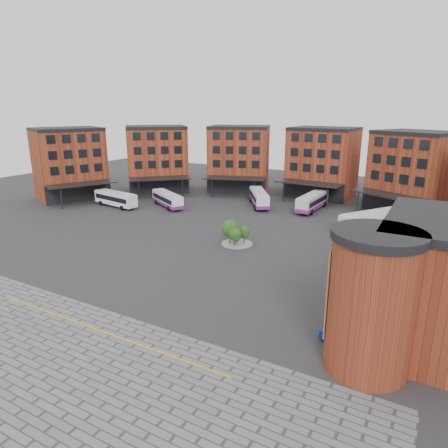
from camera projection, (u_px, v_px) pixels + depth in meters
The scene contains 12 objects.
ground at pixel (176, 271), 47.22m from camera, with size 160.00×160.00×0.00m, color #28282B.
paving_zone at pixel (14, 384), 27.84m from camera, with size 50.00×22.00×0.02m, color slate.
yellow_line at pixel (99, 330), 34.54m from camera, with size 26.00×0.15×0.02m, color gold.
main_building at pixel (268, 166), 79.47m from camera, with size 94.14×42.48×14.60m.
tree_island at pixel (234, 232), 55.47m from camera, with size 4.40×4.40×3.60m.
bus_a at pixel (116, 198), 77.01m from camera, with size 10.45×3.92×2.89m.
bus_b at pixel (167, 199), 76.90m from camera, with size 9.79×7.00×2.81m.
bus_c at pixel (259, 198), 77.66m from camera, with size 7.79×10.26×2.99m.
bus_d at pixel (312, 201), 74.40m from camera, with size 3.18×11.08×3.09m.
bus_e at pixel (376, 222), 60.19m from camera, with size 9.43×12.19×3.57m.
bus_f at pixel (417, 232), 56.86m from camera, with size 8.56×8.41×2.74m.
blue_car at pixel (344, 337), 32.43m from camera, with size 1.34×3.84×1.26m, color #0B3197.
Camera 1 is at (26.30, -35.42, 18.62)m, focal length 32.00 mm.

